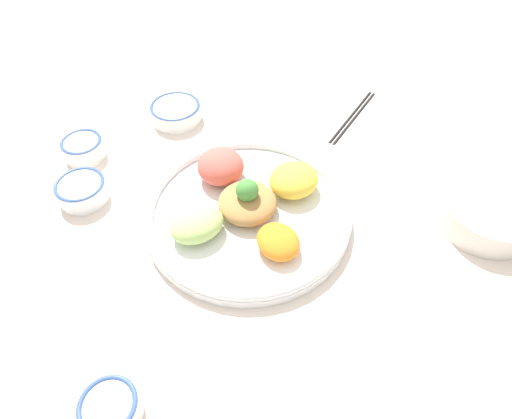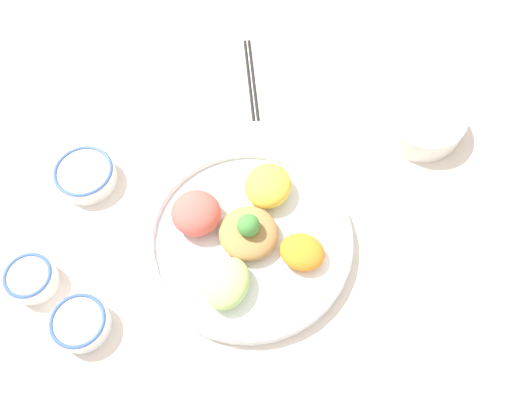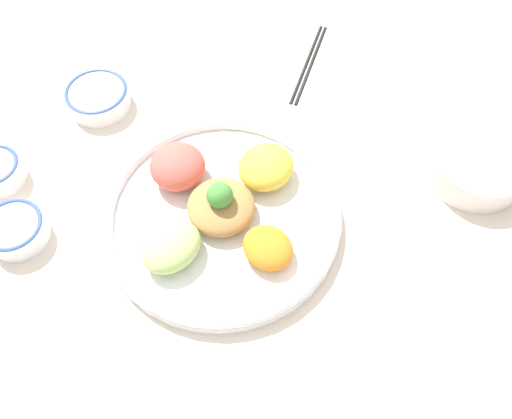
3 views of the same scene
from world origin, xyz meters
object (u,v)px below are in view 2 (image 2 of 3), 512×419
(rice_bowl_plain, at_px, (80,323))
(salad_platter, at_px, (247,236))
(sauce_bowl_dark, at_px, (31,278))
(rice_bowl_blue, at_px, (86,175))
(serving_spoon_main, at_px, (459,398))
(chopsticks_pair_near, at_px, (251,78))
(side_serving_bowl, at_px, (422,120))

(rice_bowl_plain, bearing_deg, salad_platter, -6.01)
(sauce_bowl_dark, bearing_deg, rice_bowl_blue, 37.86)
(sauce_bowl_dark, height_order, serving_spoon_main, sauce_bowl_dark)
(rice_bowl_blue, bearing_deg, sauce_bowl_dark, -142.14)
(salad_platter, xyz_separation_m, rice_bowl_blue, (-0.19, 0.30, -0.00))
(salad_platter, height_order, chopsticks_pair_near, salad_platter)
(sauce_bowl_dark, xyz_separation_m, serving_spoon_main, (0.48, -0.60, -0.02))
(sauce_bowl_dark, bearing_deg, rice_bowl_plain, -74.29)
(serving_spoon_main, bearing_deg, salad_platter, 87.06)
(rice_bowl_plain, distance_m, chopsticks_pair_near, 0.64)
(salad_platter, height_order, side_serving_bowl, salad_platter)
(side_serving_bowl, relative_size, chopsticks_pair_near, 0.82)
(salad_platter, bearing_deg, side_serving_bowl, -0.29)
(rice_bowl_plain, relative_size, side_serving_bowl, 0.56)
(salad_platter, relative_size, chopsticks_pair_near, 1.85)
(sauce_bowl_dark, relative_size, serving_spoon_main, 0.68)
(chopsticks_pair_near, bearing_deg, salad_platter, -6.22)
(chopsticks_pair_near, bearing_deg, serving_spoon_main, 21.43)
(salad_platter, xyz_separation_m, serving_spoon_main, (0.12, -0.44, -0.02))
(rice_bowl_plain, bearing_deg, serving_spoon_main, -46.48)
(salad_platter, bearing_deg, sauce_bowl_dark, 156.37)
(sauce_bowl_dark, bearing_deg, salad_platter, -23.63)
(serving_spoon_main, bearing_deg, chopsticks_pair_near, 62.74)
(sauce_bowl_dark, xyz_separation_m, side_serving_bowl, (0.82, -0.16, 0.01))
(sauce_bowl_dark, relative_size, side_serving_bowl, 0.50)
(rice_bowl_blue, bearing_deg, salad_platter, -58.28)
(sauce_bowl_dark, bearing_deg, side_serving_bowl, -11.21)
(salad_platter, xyz_separation_m, chopsticks_pair_near, (0.24, 0.32, -0.02))
(rice_bowl_plain, bearing_deg, rice_bowl_blue, 61.34)
(side_serving_bowl, height_order, chopsticks_pair_near, side_serving_bowl)
(side_serving_bowl, xyz_separation_m, serving_spoon_main, (-0.33, -0.44, -0.03))
(rice_bowl_blue, distance_m, chopsticks_pair_near, 0.43)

